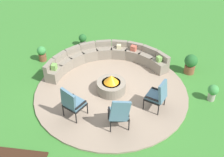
% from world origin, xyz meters
% --- Properties ---
extents(ground_plane, '(24.00, 24.00, 0.00)m').
position_xyz_m(ground_plane, '(0.00, 0.00, 0.00)').
color(ground_plane, '#387A2D').
extents(patio_circle, '(5.27, 5.27, 0.06)m').
position_xyz_m(patio_circle, '(0.00, 0.00, 0.03)').
color(patio_circle, gray).
rests_on(patio_circle, ground_plane).
extents(fire_pit, '(0.99, 0.99, 0.67)m').
position_xyz_m(fire_pit, '(0.00, 0.00, 0.31)').
color(fire_pit, gray).
rests_on(fire_pit, patio_circle).
extents(curved_stone_bench, '(4.44, 2.36, 0.67)m').
position_xyz_m(curved_stone_bench, '(-0.45, 1.62, 0.34)').
color(curved_stone_bench, gray).
rests_on(curved_stone_bench, patio_circle).
extents(lounge_chair_front_left, '(0.78, 0.80, 1.16)m').
position_xyz_m(lounge_chair_front_left, '(-0.99, -1.37, 0.63)').
color(lounge_chair_front_left, black).
rests_on(lounge_chair_front_left, patio_circle).
extents(lounge_chair_front_right, '(0.72, 0.70, 1.15)m').
position_xyz_m(lounge_chair_front_right, '(0.45, -1.63, 0.63)').
color(lounge_chair_front_right, black).
rests_on(lounge_chair_front_right, patio_circle).
extents(lounge_chair_back_left, '(0.75, 0.75, 1.07)m').
position_xyz_m(lounge_chair_back_left, '(1.55, -0.65, 0.61)').
color(lounge_chair_back_left, black).
rests_on(lounge_chair_back_left, patio_circle).
extents(potted_plant_0, '(0.35, 0.35, 0.63)m').
position_xyz_m(potted_plant_0, '(-3.02, 1.62, 0.34)').
color(potted_plant_0, brown).
rests_on(potted_plant_0, ground_plane).
extents(potted_plant_1, '(0.48, 0.48, 0.78)m').
position_xyz_m(potted_plant_1, '(2.77, 1.55, 0.43)').
color(potted_plant_1, brown).
rests_on(potted_plant_1, ground_plane).
extents(potted_plant_2, '(0.34, 0.34, 0.54)m').
position_xyz_m(potted_plant_2, '(-1.67, 3.00, 0.30)').
color(potted_plant_2, '#605B56').
rests_on(potted_plant_2, ground_plane).
extents(potted_plant_3, '(0.35, 0.35, 0.60)m').
position_xyz_m(potted_plant_3, '(3.38, 0.07, 0.35)').
color(potted_plant_3, '#A89E8E').
rests_on(potted_plant_3, ground_plane).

